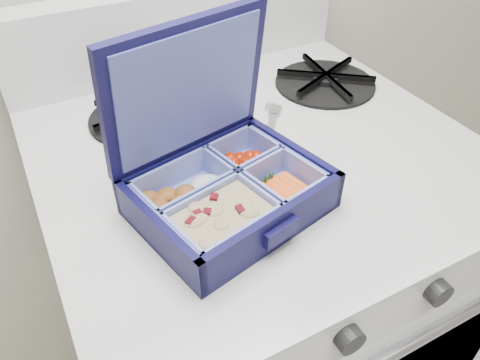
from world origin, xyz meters
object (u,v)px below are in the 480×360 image
bento_box (230,194)px  stove (249,320)px  fork (267,138)px  burner_grate (326,78)px

bento_box → stove: bearing=37.8°
fork → stove: bearing=-164.3°
bento_box → fork: 0.16m
stove → fork: 0.47m
burner_grate → stove: bearing=-155.3°
burner_grate → fork: bearing=-150.5°
bento_box → burner_grate: (0.30, 0.21, -0.01)m
bento_box → burner_grate: bearing=22.6°
bento_box → fork: (0.12, 0.11, -0.02)m
bento_box → burner_grate: 0.36m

